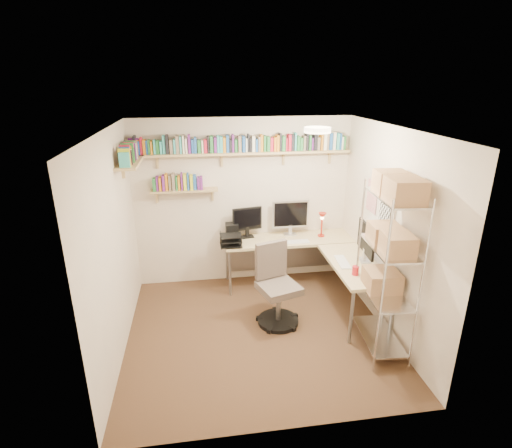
# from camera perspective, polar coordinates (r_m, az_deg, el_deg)

# --- Properties ---
(ground) EXTENTS (3.20, 3.20, 0.00)m
(ground) POSITION_cam_1_polar(r_m,az_deg,el_deg) (5.20, 0.29, -15.17)
(ground) COLOR #3F291B
(ground) RESTS_ON ground
(room_shell) EXTENTS (3.24, 3.04, 2.52)m
(room_shell) POSITION_cam_1_polar(r_m,az_deg,el_deg) (4.49, 0.38, 1.21)
(room_shell) COLOR beige
(room_shell) RESTS_ON ground
(wall_shelves) EXTENTS (3.12, 1.09, 0.80)m
(wall_shelves) POSITION_cam_1_polar(r_m,az_deg,el_deg) (5.59, -5.65, 9.99)
(wall_shelves) COLOR tan
(wall_shelves) RESTS_ON ground
(corner_desk) EXTENTS (2.00, 1.95, 1.30)m
(corner_desk) POSITION_cam_1_polar(r_m,az_deg,el_deg) (5.79, 5.68, -3.00)
(corner_desk) COLOR beige
(corner_desk) RESTS_ON ground
(office_chair) EXTENTS (0.59, 0.60, 1.06)m
(office_chair) POSITION_cam_1_polar(r_m,az_deg,el_deg) (5.19, 2.93, -9.44)
(office_chair) COLOR black
(office_chair) RESTS_ON ground
(wire_rack) EXTENTS (0.49, 0.88, 2.09)m
(wire_rack) POSITION_cam_1_polar(r_m,az_deg,el_deg) (4.51, 18.66, -1.93)
(wire_rack) COLOR silver
(wire_rack) RESTS_ON ground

